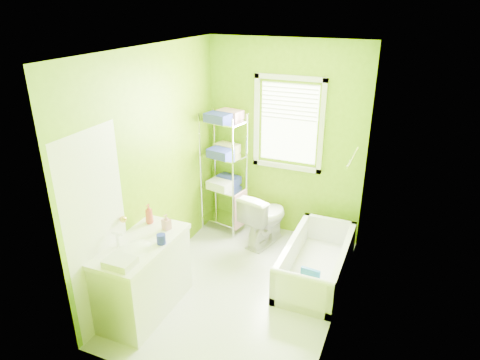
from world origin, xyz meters
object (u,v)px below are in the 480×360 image
at_px(toilet, 265,217).
at_px(bathtub, 315,267).
at_px(wire_shelf_unit, 225,160).
at_px(vanity, 143,275).

bearing_deg(toilet, bathtub, 161.99).
distance_m(toilet, wire_shelf_unit, 0.93).
relative_size(bathtub, wire_shelf_unit, 0.85).
relative_size(bathtub, toilet, 1.94).
height_order(toilet, wire_shelf_unit, wire_shelf_unit).
bearing_deg(bathtub, toilet, 147.78).
height_order(bathtub, vanity, vanity).
bearing_deg(wire_shelf_unit, toilet, -13.39).
bearing_deg(toilet, vanity, 82.78).
distance_m(vanity, wire_shelf_unit, 1.99).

